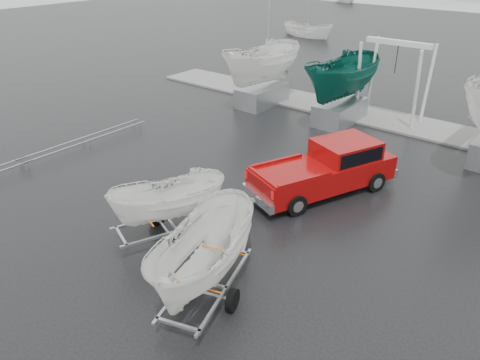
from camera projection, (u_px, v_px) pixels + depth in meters
ground_plane at (219, 221)px, 15.75m from camera, size 120.00×120.00×0.00m
dock at (381, 118)px, 24.72m from camera, size 30.00×3.00×0.12m
pickup_truck at (330, 167)px, 17.28m from camera, size 3.88×5.93×1.87m
trailer_hitched at (166, 168)px, 13.93m from camera, size 2.44×3.78×4.33m
trailer_parked at (204, 205)px, 11.11m from camera, size 2.24×3.79×5.20m
boat_hoist at (395, 70)px, 23.34m from camera, size 3.30×2.18×4.12m
keelboat_0 at (263, 39)px, 25.26m from camera, size 2.34×3.20×10.51m
keelboat_1 at (346, 51)px, 22.71m from camera, size 2.30×3.20×7.21m
mast_rack_0 at (86, 139)px, 21.33m from camera, size 0.56×6.50×0.06m
moored_boat_0 at (307, 36)px, 46.25m from camera, size 2.46×2.41×10.88m
moored_boat_4 at (344, 2)px, 72.76m from camera, size 3.39×3.39×11.14m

